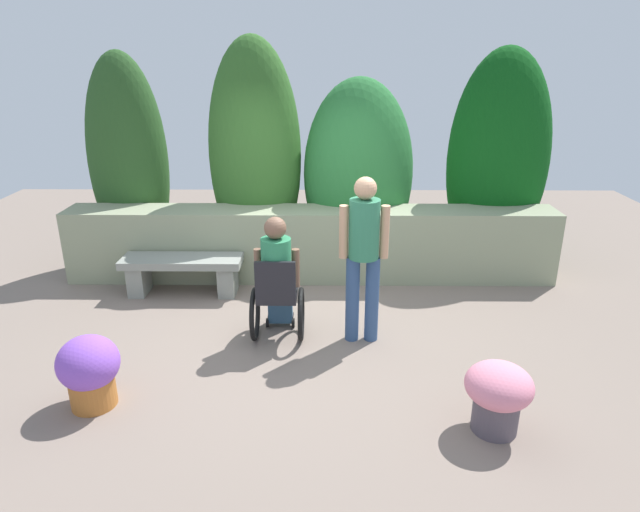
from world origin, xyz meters
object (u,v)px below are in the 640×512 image
(person_in_wheelchair, at_px, (277,282))
(flower_pot_purple_near, at_px, (89,370))
(flower_pot_terracotta_by_wall, at_px, (498,393))
(person_standing_companion, at_px, (364,249))
(stone_bench, at_px, (183,270))

(person_in_wheelchair, xyz_separation_m, flower_pot_purple_near, (-1.47, -1.20, -0.28))
(person_in_wheelchair, xyz_separation_m, flower_pot_terracotta_by_wall, (1.83, -1.50, -0.29))
(person_in_wheelchair, relative_size, person_standing_companion, 0.77)
(person_in_wheelchair, bearing_deg, flower_pot_terracotta_by_wall, -46.45)
(person_in_wheelchair, relative_size, flower_pot_terracotta_by_wall, 2.30)
(person_standing_companion, distance_m, flower_pot_terracotta_by_wall, 1.87)
(stone_bench, height_order, person_in_wheelchair, person_in_wheelchair)
(person_standing_companion, bearing_deg, stone_bench, 161.04)
(person_standing_companion, xyz_separation_m, flower_pot_purple_near, (-2.34, -1.16, -0.65))
(person_in_wheelchair, distance_m, flower_pot_purple_near, 1.92)
(person_standing_companion, relative_size, flower_pot_purple_near, 2.70)
(stone_bench, height_order, person_standing_companion, person_standing_companion)
(stone_bench, distance_m, person_in_wheelchair, 1.71)
(stone_bench, bearing_deg, person_standing_companion, -24.57)
(flower_pot_terracotta_by_wall, bearing_deg, stone_bench, 139.99)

